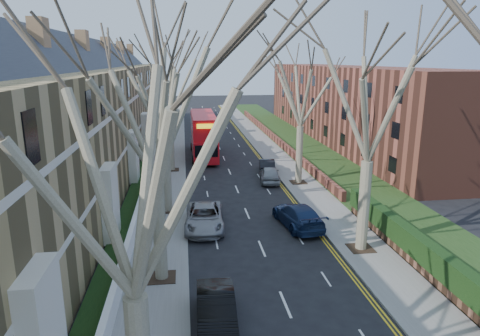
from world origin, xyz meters
name	(u,v)px	position (x,y,z in m)	size (l,w,h in m)	color
pavement_left	(172,149)	(-6.00, 39.00, 0.06)	(3.00, 102.00, 0.12)	slate
pavement_right	(266,146)	(6.00, 39.00, 0.06)	(3.00, 102.00, 0.12)	slate
terrace_left	(91,114)	(-13.65, 31.00, 5.53)	(9.70, 78.00, 13.60)	olive
flats_right	(343,103)	(17.46, 43.00, 4.98)	(13.97, 54.00, 10.00)	brown
wall_hedge_right	(458,282)	(7.70, 2.00, 1.12)	(0.70, 24.00, 1.80)	#503422
front_wall_left	(154,159)	(-7.65, 31.00, 0.62)	(0.30, 78.00, 1.00)	white
grass_verge_right	(300,145)	(10.50, 39.00, 0.15)	(6.00, 102.00, 0.06)	#1A3714
tree_left_near	(125,146)	(-5.70, -4.00, 8.93)	(9.80, 9.80, 13.73)	#6E634E
tree_left_mid	(152,89)	(-5.70, 6.00, 9.56)	(10.50, 10.50, 14.71)	#6E634E
tree_left_far	(163,84)	(-5.70, 16.00, 9.24)	(10.15, 10.15, 14.22)	#6E634E
tree_left_dist	(168,74)	(-5.70, 28.00, 9.56)	(10.50, 10.50, 14.71)	#6E634E
tree_right_mid	(373,85)	(5.70, 8.00, 9.56)	(10.50, 10.50, 14.71)	#6E634E
tree_right_far	(302,79)	(5.70, 22.00, 9.24)	(10.15, 10.15, 14.22)	#6E634E
double_decker_bus	(204,136)	(-2.19, 34.29, 2.37)	(2.94, 11.53, 4.80)	red
car_left_mid	(216,311)	(-3.26, 1.68, 0.75)	(1.58, 4.54, 1.50)	black
car_left_far	(205,217)	(-3.19, 12.62, 0.75)	(2.50, 5.42, 1.51)	gray
car_right_near	(298,215)	(3.01, 12.13, 0.77)	(2.16, 5.31, 1.54)	#16264D
car_right_mid	(270,174)	(3.24, 22.88, 0.73)	(1.72, 4.28, 1.46)	gray
car_right_far	(267,165)	(3.66, 26.41, 0.68)	(1.45, 4.15, 1.37)	black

